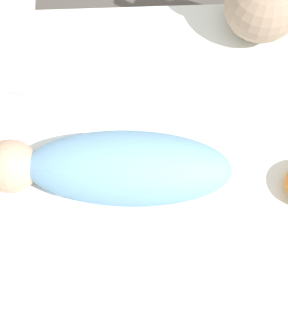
{
  "coord_description": "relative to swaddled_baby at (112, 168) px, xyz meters",
  "views": [
    {
      "loc": [
        -0.05,
        -0.41,
        1.3
      ],
      "look_at": [
        -0.04,
        -0.01,
        0.19
      ],
      "focal_mm": 50.0,
      "sensor_mm": 36.0,
      "label": 1
    }
  ],
  "objects": [
    {
      "name": "burp_cloth",
      "position": [
        -0.2,
        0.06,
        -0.07
      ],
      "size": [
        0.23,
        0.22,
        0.02
      ],
      "color": "white",
      "rests_on": "bed_mattress"
    },
    {
      "name": "ground_plane",
      "position": [
        0.12,
        0.02,
        -0.21
      ],
      "size": [
        12.0,
        12.0,
        0.0
      ],
      "primitive_type": "plane",
      "color": "#514C47"
    },
    {
      "name": "bed_mattress",
      "position": [
        0.12,
        0.02,
        -0.15
      ],
      "size": [
        1.25,
        1.06,
        0.14
      ],
      "color": "white",
      "rests_on": "ground_plane"
    },
    {
      "name": "swaddled_baby",
      "position": [
        0.0,
        0.0,
        0.0
      ],
      "size": [
        0.62,
        0.22,
        0.16
      ],
      "rotation": [
        0.0,
        0.0,
        3.08
      ],
      "color": "#7FB7E5",
      "rests_on": "bed_mattress"
    }
  ]
}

